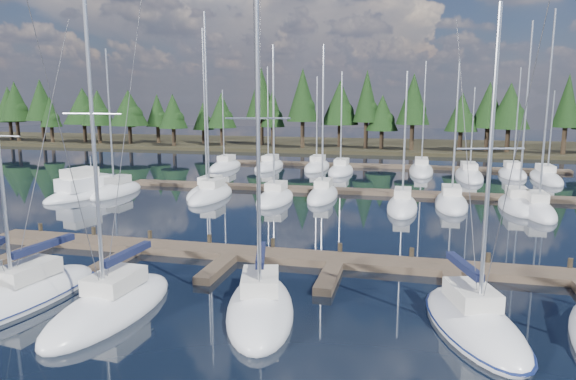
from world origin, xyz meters
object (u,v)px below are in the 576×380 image
(motor_yacht_left, at_px, (85,191))
(main_dock, at_px, (336,264))
(front_sailboat_3, at_px, (260,308))
(front_sailboat_4, at_px, (474,324))
(front_sailboat_1, at_px, (22,296))
(front_sailboat_2, at_px, (111,307))

(motor_yacht_left, bearing_deg, main_dock, -29.90)
(front_sailboat_3, xyz_separation_m, front_sailboat_4, (8.64, 0.54, -0.02))
(front_sailboat_3, xyz_separation_m, motor_yacht_left, (-23.81, 21.89, 0.19))
(front_sailboat_1, relative_size, front_sailboat_4, 1.04)
(front_sailboat_3, relative_size, motor_yacht_left, 1.60)
(main_dock, distance_m, front_sailboat_4, 9.08)
(front_sailboat_3, bearing_deg, front_sailboat_2, -167.40)
(front_sailboat_1, height_order, front_sailboat_2, front_sailboat_2)
(front_sailboat_3, height_order, front_sailboat_4, front_sailboat_3)
(motor_yacht_left, bearing_deg, front_sailboat_4, -33.33)
(front_sailboat_2, xyz_separation_m, front_sailboat_3, (6.21, 1.39, 0.00))
(front_sailboat_4, relative_size, motor_yacht_left, 1.39)
(main_dock, height_order, front_sailboat_4, front_sailboat_4)
(front_sailboat_2, xyz_separation_m, motor_yacht_left, (-17.60, 23.28, 0.20))
(main_dock, distance_m, front_sailboat_2, 11.83)
(main_dock, xyz_separation_m, motor_yacht_left, (-26.01, 14.95, 0.29))
(main_dock, height_order, front_sailboat_1, front_sailboat_1)
(main_dock, xyz_separation_m, front_sailboat_2, (-8.40, -8.33, 0.10))
(main_dock, distance_m, motor_yacht_left, 30.00)
(front_sailboat_3, bearing_deg, front_sailboat_4, 3.60)
(front_sailboat_2, relative_size, front_sailboat_4, 1.17)
(front_sailboat_2, relative_size, motor_yacht_left, 1.63)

